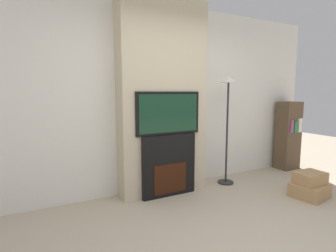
% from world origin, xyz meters
% --- Properties ---
extents(wall_back, '(6.00, 0.06, 2.70)m').
position_xyz_m(wall_back, '(0.00, 2.03, 1.35)').
color(wall_back, silver).
rests_on(wall_back, ground_plane).
extents(chimney_breast, '(1.27, 0.32, 2.70)m').
position_xyz_m(chimney_breast, '(0.00, 1.84, 1.35)').
color(chimney_breast, beige).
rests_on(chimney_breast, ground_plane).
extents(fireplace, '(0.80, 0.15, 0.87)m').
position_xyz_m(fireplace, '(0.00, 1.68, 0.43)').
color(fireplace, black).
rests_on(fireplace, ground_plane).
extents(television, '(0.95, 0.07, 0.59)m').
position_xyz_m(television, '(0.00, 1.68, 1.16)').
color(television, black).
rests_on(television, fireplace).
extents(floor_lamp, '(0.28, 0.28, 1.68)m').
position_xyz_m(floor_lamp, '(1.04, 1.68, 1.29)').
color(floor_lamp, '#262628').
rests_on(floor_lamp, ground_plane).
extents(box_stack, '(0.49, 0.46, 0.35)m').
position_xyz_m(box_stack, '(1.69, 0.70, 0.16)').
color(box_stack, tan).
rests_on(box_stack, ground_plane).
extents(bookshelf, '(0.39, 0.32, 1.27)m').
position_xyz_m(bookshelf, '(2.61, 1.79, 0.63)').
color(bookshelf, brown).
rests_on(bookshelf, ground_plane).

